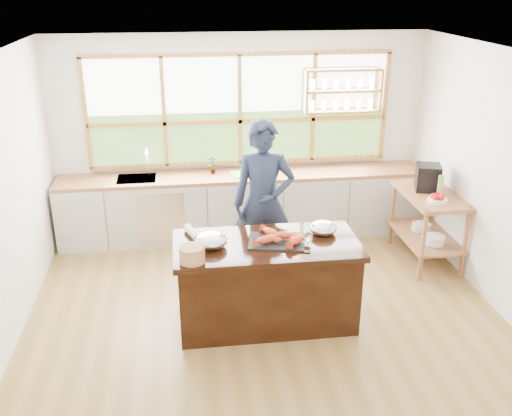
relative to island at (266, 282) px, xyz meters
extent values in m
plane|color=olive|center=(0.00, 0.20, -0.45)|extent=(5.00, 5.00, 0.00)
cube|color=silver|center=(0.00, 2.45, 0.90)|extent=(5.00, 0.02, 2.70)
cube|color=silver|center=(0.00, -2.05, 0.90)|extent=(5.00, 0.02, 2.70)
cube|color=silver|center=(-2.50, 0.20, 0.90)|extent=(0.02, 4.50, 2.70)
cube|color=silver|center=(2.50, 0.20, 0.90)|extent=(0.02, 4.50, 2.70)
cube|color=white|center=(0.00, 0.20, 2.25)|extent=(5.00, 4.50, 0.02)
cube|color=#BA7D40|center=(0.00, 2.42, 1.25)|extent=(4.05, 0.06, 1.50)
cube|color=silver|center=(0.00, 2.44, 1.59)|extent=(3.98, 0.01, 0.75)
cube|color=#2F521A|center=(0.00, 2.44, 0.87)|extent=(3.98, 0.01, 0.70)
cube|color=#BA7D40|center=(1.35, 2.31, 1.77)|extent=(1.00, 0.28, 0.03)
cube|color=#BA7D40|center=(1.35, 2.31, 1.50)|extent=(1.00, 0.28, 0.03)
cube|color=#BA7D40|center=(1.35, 2.31, 1.22)|extent=(1.00, 0.28, 0.03)
cube|color=#BA7D40|center=(0.85, 2.31, 1.50)|extent=(0.03, 0.28, 0.55)
cube|color=#BA7D40|center=(1.85, 2.31, 1.50)|extent=(0.03, 0.28, 0.55)
cube|color=beige|center=(0.00, 2.14, -0.03)|extent=(4.90, 0.62, 0.85)
cube|color=silver|center=(-1.10, 1.82, -0.02)|extent=(0.60, 0.01, 0.72)
cube|color=olive|center=(0.00, 2.14, 0.42)|extent=(4.90, 0.62, 0.05)
cube|color=silver|center=(-1.40, 2.14, 0.37)|extent=(0.50, 0.42, 0.16)
cube|color=olive|center=(2.45, 0.60, 0.00)|extent=(0.04, 0.04, 0.90)
cube|color=olive|center=(2.45, 1.60, 0.00)|extent=(0.04, 0.04, 0.90)
cube|color=olive|center=(1.93, 0.60, 0.00)|extent=(0.04, 0.04, 0.90)
cube|color=olive|center=(1.93, 1.60, 0.00)|extent=(0.04, 0.04, 0.90)
cube|color=olive|center=(2.19, 1.10, -0.13)|extent=(0.62, 1.10, 0.03)
cube|color=olive|center=(2.19, 1.10, 0.42)|extent=(0.62, 1.10, 0.05)
cylinder|color=silver|center=(2.19, 0.85, -0.07)|extent=(0.24, 0.24, 0.11)
cylinder|color=silver|center=(2.19, 1.25, -0.07)|extent=(0.24, 0.24, 0.09)
cube|color=black|center=(0.00, 0.00, -0.03)|extent=(1.77, 0.82, 0.84)
cube|color=black|center=(0.00, 0.00, 0.42)|extent=(1.85, 0.90, 0.06)
imported|color=#192238|center=(0.10, 0.90, 0.51)|extent=(0.77, 0.57, 1.92)
imported|color=slate|center=(-0.40, 2.20, 0.57)|extent=(0.14, 0.10, 0.25)
cube|color=#5FBD36|center=(0.05, 2.14, 0.45)|extent=(0.46, 0.39, 0.01)
cube|color=black|center=(2.19, 1.23, 0.61)|extent=(0.36, 0.37, 0.32)
cylinder|color=#92AD5C|center=(2.24, 0.98, 0.58)|extent=(0.08, 0.08, 0.27)
cylinder|color=silver|center=(2.14, 0.81, 0.47)|extent=(0.23, 0.23, 0.05)
sphere|color=#BC0B0E|center=(2.19, 0.81, 0.52)|extent=(0.07, 0.07, 0.07)
sphere|color=#BC0B0E|center=(2.16, 0.85, 0.52)|extent=(0.07, 0.07, 0.07)
sphere|color=#BC0B0E|center=(2.10, 0.83, 0.52)|extent=(0.07, 0.07, 0.07)
sphere|color=#BC0B0E|center=(2.10, 0.78, 0.52)|extent=(0.07, 0.07, 0.07)
sphere|color=#BC0B0E|center=(2.16, 0.76, 0.52)|extent=(0.07, 0.07, 0.07)
cube|color=black|center=(0.10, 0.00, 0.45)|extent=(0.62, 0.51, 0.02)
ellipsoid|color=red|center=(-0.02, -0.05, 0.50)|extent=(0.23, 0.15, 0.08)
ellipsoid|color=red|center=(0.18, 0.02, 0.50)|extent=(0.23, 0.14, 0.08)
ellipsoid|color=red|center=(0.28, -0.10, 0.50)|extent=(0.21, 0.21, 0.08)
ellipsoid|color=red|center=(0.05, 0.12, 0.50)|extent=(0.18, 0.23, 0.08)
ellipsoid|color=silver|center=(-0.55, -0.02, 0.51)|extent=(0.32, 0.32, 0.15)
ellipsoid|color=silver|center=(0.61, 0.14, 0.51)|extent=(0.29, 0.29, 0.14)
cylinder|color=white|center=(0.36, -0.26, 0.45)|extent=(0.06, 0.06, 0.01)
cylinder|color=white|center=(0.36, -0.26, 0.52)|extent=(0.01, 0.01, 0.13)
ellipsoid|color=white|center=(0.36, -0.26, 0.62)|extent=(0.08, 0.08, 0.10)
cylinder|color=#A27D4B|center=(-0.74, -0.31, 0.52)|extent=(0.24, 0.24, 0.15)
cylinder|color=silver|center=(-0.73, 0.25, 0.49)|extent=(0.17, 0.31, 0.08)
camera|label=1|loc=(-0.78, -5.05, 2.91)|focal=40.00mm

